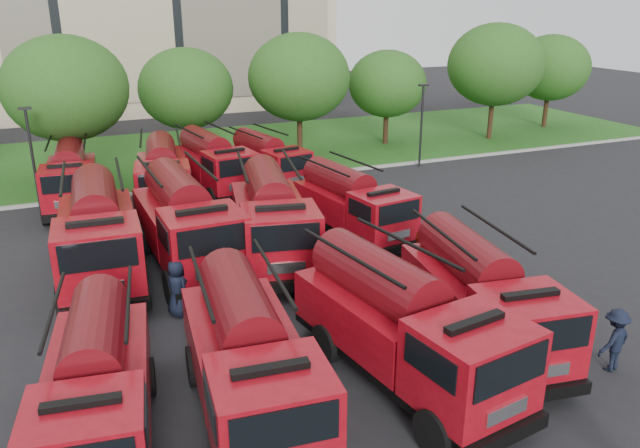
# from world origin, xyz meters

# --- Properties ---
(ground) EXTENTS (140.00, 140.00, 0.00)m
(ground) POSITION_xyz_m (0.00, 0.00, 0.00)
(ground) COLOR black
(ground) RESTS_ON ground
(lawn) EXTENTS (70.00, 16.00, 0.12)m
(lawn) POSITION_xyz_m (0.00, 26.00, 0.06)
(lawn) COLOR #1C4813
(lawn) RESTS_ON ground
(curb) EXTENTS (70.00, 0.30, 0.14)m
(curb) POSITION_xyz_m (0.00, 17.90, 0.07)
(curb) COLOR gray
(curb) RESTS_ON ground
(tree_2) EXTENTS (6.72, 6.72, 8.22)m
(tree_2) POSITION_xyz_m (-8.00, 21.50, 5.35)
(tree_2) COLOR #382314
(tree_2) RESTS_ON ground
(tree_3) EXTENTS (5.88, 5.88, 7.19)m
(tree_3) POSITION_xyz_m (-1.00, 24.00, 4.68)
(tree_3) COLOR #382314
(tree_3) RESTS_ON ground
(tree_4) EXTENTS (6.55, 6.55, 8.01)m
(tree_4) POSITION_xyz_m (6.00, 22.50, 5.22)
(tree_4) COLOR #382314
(tree_4) RESTS_ON ground
(tree_5) EXTENTS (5.46, 5.46, 6.68)m
(tree_5) POSITION_xyz_m (13.00, 23.50, 4.35)
(tree_5) COLOR #382314
(tree_5) RESTS_ON ground
(tree_6) EXTENTS (6.89, 6.89, 8.42)m
(tree_6) POSITION_xyz_m (21.00, 22.00, 5.49)
(tree_6) COLOR #382314
(tree_6) RESTS_ON ground
(tree_7) EXTENTS (6.05, 6.05, 7.39)m
(tree_7) POSITION_xyz_m (28.00, 24.00, 4.82)
(tree_7) COLOR #382314
(tree_7) RESTS_ON ground
(lamp_post_0) EXTENTS (0.60, 0.25, 5.11)m
(lamp_post_0) POSITION_xyz_m (-10.00, 17.20, 2.90)
(lamp_post_0) COLOR black
(lamp_post_0) RESTS_ON ground
(lamp_post_1) EXTENTS (0.60, 0.25, 5.11)m
(lamp_post_1) POSITION_xyz_m (12.00, 17.20, 2.90)
(lamp_post_1) COLOR black
(lamp_post_1) RESTS_ON ground
(fire_truck_0) EXTENTS (3.23, 6.96, 3.05)m
(fire_truck_0) POSITION_xyz_m (-8.65, -2.31, 1.54)
(fire_truck_0) COLOR black
(fire_truck_0) RESTS_ON ground
(fire_truck_1) EXTENTS (3.21, 7.49, 3.32)m
(fire_truck_1) POSITION_xyz_m (-5.14, -2.74, 1.67)
(fire_truck_1) COLOR black
(fire_truck_1) RESTS_ON ground
(fire_truck_2) EXTENTS (3.70, 7.83, 3.42)m
(fire_truck_2) POSITION_xyz_m (-0.90, -2.84, 1.72)
(fire_truck_2) COLOR black
(fire_truck_2) RESTS_ON ground
(fire_truck_3) EXTENTS (3.45, 7.37, 3.23)m
(fire_truck_3) POSITION_xyz_m (2.24, -2.06, 1.62)
(fire_truck_3) COLOR black
(fire_truck_3) RESTS_ON ground
(fire_truck_4) EXTENTS (3.29, 8.11, 3.63)m
(fire_truck_4) POSITION_xyz_m (-7.83, 7.32, 1.82)
(fire_truck_4) COLOR black
(fire_truck_4) RESTS_ON ground
(fire_truck_5) EXTENTS (3.16, 8.06, 3.63)m
(fire_truck_5) POSITION_xyz_m (-4.63, 7.20, 1.82)
(fire_truck_5) COLOR black
(fire_truck_5) RESTS_ON ground
(fire_truck_6) EXTENTS (4.22, 8.21, 3.57)m
(fire_truck_6) POSITION_xyz_m (-1.39, 6.49, 1.79)
(fire_truck_6) COLOR black
(fire_truck_6) RESTS_ON ground
(fire_truck_7) EXTENTS (3.27, 6.96, 3.05)m
(fire_truck_7) POSITION_xyz_m (2.66, 7.67, 1.53)
(fire_truck_7) COLOR black
(fire_truck_7) RESTS_ON ground
(fire_truck_8) EXTENTS (2.96, 7.01, 3.11)m
(fire_truck_8) POSITION_xyz_m (-8.42, 16.99, 1.57)
(fire_truck_8) COLOR black
(fire_truck_8) RESTS_ON ground
(fire_truck_9) EXTENTS (3.54, 7.51, 3.29)m
(fire_truck_9) POSITION_xyz_m (-4.17, 15.20, 1.65)
(fire_truck_9) COLOR black
(fire_truck_9) RESTS_ON ground
(fire_truck_10) EXTENTS (3.36, 7.29, 3.20)m
(fire_truck_10) POSITION_xyz_m (-1.23, 16.73, 1.61)
(fire_truck_10) COLOR black
(fire_truck_10) RESTS_ON ground
(fire_truck_11) EXTENTS (3.33, 6.64, 2.89)m
(fire_truck_11) POSITION_xyz_m (1.82, 16.76, 1.45)
(fire_truck_11) COLOR black
(fire_truck_11) RESTS_ON ground
(firefighter_1) EXTENTS (1.02, 0.90, 1.84)m
(firefighter_1) POSITION_xyz_m (0.01, -4.69, 0.00)
(firefighter_1) COLOR #B2220D
(firefighter_1) RESTS_ON ground
(firefighter_2) EXTENTS (0.65, 1.01, 1.62)m
(firefighter_2) POSITION_xyz_m (3.39, -0.47, 0.00)
(firefighter_2) COLOR #B2220D
(firefighter_2) RESTS_ON ground
(firefighter_3) EXTENTS (1.31, 0.85, 1.87)m
(firefighter_3) POSITION_xyz_m (4.86, -4.68, 0.00)
(firefighter_3) COLOR black
(firefighter_3) RESTS_ON ground
(firefighter_4) EXTENTS (1.02, 1.15, 1.97)m
(firefighter_4) POSITION_xyz_m (-5.77, 3.33, 0.00)
(firefighter_4) COLOR black
(firefighter_4) RESTS_ON ground
(firefighter_5) EXTENTS (1.65, 1.02, 1.65)m
(firefighter_5) POSITION_xyz_m (3.47, 3.30, 0.00)
(firefighter_5) COLOR #B2220D
(firefighter_5) RESTS_ON ground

